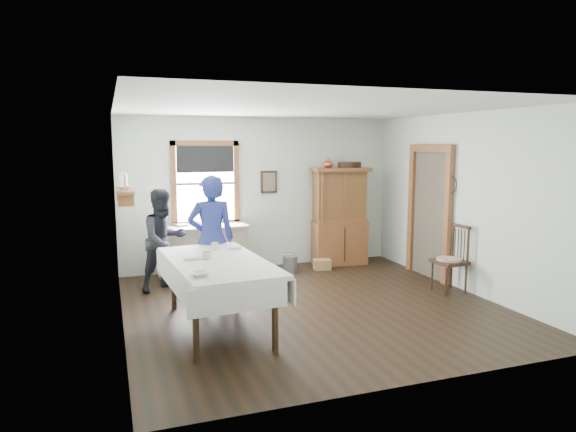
% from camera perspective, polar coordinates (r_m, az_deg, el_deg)
% --- Properties ---
extents(room, '(5.01, 5.01, 2.70)m').
position_cam_1_polar(room, '(6.94, 2.75, 0.72)').
color(room, black).
rests_on(room, ground).
extents(window, '(1.18, 0.07, 1.48)m').
position_cam_1_polar(window, '(9.01, -9.15, 4.11)').
color(window, white).
rests_on(window, room).
extents(doorway, '(0.09, 1.14, 2.22)m').
position_cam_1_polar(doorway, '(8.89, 15.45, 0.82)').
color(doorway, '#4F4839').
rests_on(doorway, room).
extents(wall_shelf, '(0.24, 1.00, 0.44)m').
position_cam_1_polar(wall_shelf, '(7.95, -17.70, 2.89)').
color(wall_shelf, brown).
rests_on(wall_shelf, room).
extents(framed_picture, '(0.30, 0.04, 0.40)m').
position_cam_1_polar(framed_picture, '(9.28, -2.12, 3.80)').
color(framed_picture, '#351E12').
rests_on(framed_picture, room).
extents(rug_beater, '(0.01, 0.27, 0.27)m').
position_cam_1_polar(rug_beater, '(8.39, 17.70, 4.15)').
color(rug_beater, black).
rests_on(rug_beater, room).
extents(work_counter, '(1.53, 0.63, 0.86)m').
position_cam_1_polar(work_counter, '(8.85, -9.43, -3.83)').
color(work_counter, tan).
rests_on(work_counter, room).
extents(china_hutch, '(1.09, 0.58, 1.79)m').
position_cam_1_polar(china_hutch, '(9.55, 5.78, -0.05)').
color(china_hutch, brown).
rests_on(china_hutch, room).
extents(dining_table, '(1.27, 2.20, 0.85)m').
position_cam_1_polar(dining_table, '(6.34, -7.76, -8.61)').
color(dining_table, silver).
rests_on(dining_table, room).
extents(spindle_chair, '(0.50, 0.50, 1.03)m').
position_cam_1_polar(spindle_chair, '(8.14, 17.51, -4.53)').
color(spindle_chair, '#351E12').
rests_on(spindle_chair, room).
extents(pail, '(0.27, 0.27, 0.28)m').
position_cam_1_polar(pail, '(9.04, 0.22, -5.35)').
color(pail, gray).
rests_on(pail, room).
extents(wicker_basket, '(0.35, 0.28, 0.18)m').
position_cam_1_polar(wicker_basket, '(9.25, 3.81, -5.39)').
color(wicker_basket, '#A97B4C').
rests_on(wicker_basket, room).
extents(woman_blue, '(0.63, 0.43, 1.67)m').
position_cam_1_polar(woman_blue, '(7.29, -8.50, -3.10)').
color(woman_blue, navy).
rests_on(woman_blue, room).
extents(figure_dark, '(0.87, 0.80, 1.44)m').
position_cam_1_polar(figure_dark, '(8.06, -13.60, -3.00)').
color(figure_dark, black).
rests_on(figure_dark, room).
extents(table_cup_a, '(0.15, 0.15, 0.09)m').
position_cam_1_polar(table_cup_a, '(6.30, -9.05, -4.33)').
color(table_cup_a, silver).
rests_on(table_cup_a, dining_table).
extents(table_cup_b, '(0.11, 0.11, 0.10)m').
position_cam_1_polar(table_cup_b, '(6.81, -8.12, -3.34)').
color(table_cup_b, silver).
rests_on(table_cup_b, dining_table).
extents(table_bowl, '(0.27, 0.27, 0.06)m').
position_cam_1_polar(table_bowl, '(5.51, -9.74, -6.32)').
color(table_bowl, silver).
rests_on(table_bowl, dining_table).
extents(counter_book, '(0.25, 0.29, 0.02)m').
position_cam_1_polar(counter_book, '(8.82, -12.50, -1.03)').
color(counter_book, brown).
rests_on(counter_book, work_counter).
extents(counter_bowl, '(0.26, 0.26, 0.06)m').
position_cam_1_polar(counter_bowl, '(8.78, -9.33, -0.85)').
color(counter_bowl, silver).
rests_on(counter_bowl, work_counter).
extents(shelf_bowl, '(0.22, 0.22, 0.05)m').
position_cam_1_polar(shelf_bowl, '(7.96, -17.71, 3.07)').
color(shelf_bowl, silver).
rests_on(shelf_bowl, wall_shelf).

